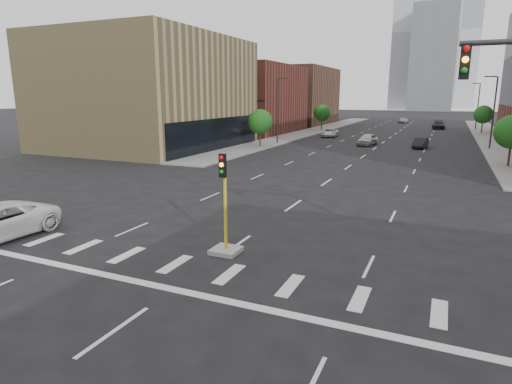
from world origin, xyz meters
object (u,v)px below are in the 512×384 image
Objects in this scene: car_far_left at (330,133)px; car_deep_right at (438,125)px; median_traffic_signal at (225,232)px; car_near_left at (368,139)px; car_distant at (403,120)px; car_mid_right at (420,143)px.

car_far_left is 30.31m from car_deep_right.
median_traffic_signal reaches higher than car_far_left.
car_far_left is (-9.31, 54.29, -0.27)m from median_traffic_signal.
car_near_left is 52.37m from car_distant.
car_far_left is at bearing 135.35° from car_near_left.
median_traffic_signal is at bearing -81.08° from car_near_left.
car_distant is at bearing 97.32° from car_near_left.
car_mid_right reaches higher than car_distant.
median_traffic_signal is 44.45m from car_near_left.
median_traffic_signal is 0.93× the size of car_near_left.
car_mid_right is (5.36, 43.91, -0.29)m from median_traffic_signal.
car_deep_right is at bearing -53.43° from car_distant.
car_distant is (-8.44, 16.73, -0.14)m from car_deep_right.
median_traffic_signal is 44.24m from car_mid_right.
median_traffic_signal is at bearing -91.36° from car_mid_right.
car_far_left is at bearing 150.33° from car_mid_right.
car_near_left is at bearing -178.69° from car_mid_right.
car_mid_right is 0.83× the size of car_far_left.
car_near_left reaches higher than car_distant.
car_distant is at bearing 91.07° from median_traffic_signal.
car_mid_right is 0.74× the size of car_deep_right.
car_far_left reaches higher than car_distant.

